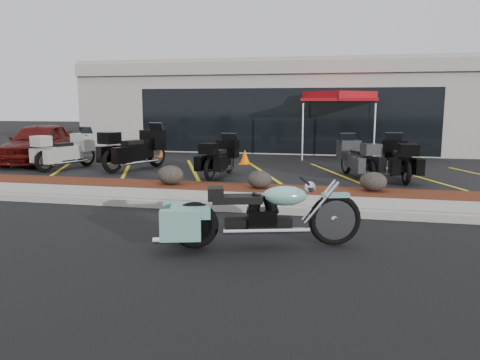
% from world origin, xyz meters
% --- Properties ---
extents(ground, '(90.00, 90.00, 0.00)m').
position_xyz_m(ground, '(0.00, 0.00, 0.00)').
color(ground, black).
rests_on(ground, ground).
extents(curb, '(24.00, 0.25, 0.15)m').
position_xyz_m(curb, '(0.00, 0.90, 0.07)').
color(curb, gray).
rests_on(curb, ground).
extents(sidewalk, '(24.00, 1.20, 0.15)m').
position_xyz_m(sidewalk, '(0.00, 1.60, 0.07)').
color(sidewalk, gray).
rests_on(sidewalk, ground).
extents(mulch_bed, '(24.00, 1.20, 0.16)m').
position_xyz_m(mulch_bed, '(0.00, 2.80, 0.08)').
color(mulch_bed, '#3C160D').
rests_on(mulch_bed, ground).
extents(upper_lot, '(26.00, 9.60, 0.15)m').
position_xyz_m(upper_lot, '(0.00, 8.20, 0.07)').
color(upper_lot, black).
rests_on(upper_lot, ground).
extents(dealership_building, '(18.00, 8.16, 4.00)m').
position_xyz_m(dealership_building, '(0.00, 14.47, 2.01)').
color(dealership_building, '#9D998E').
rests_on(dealership_building, ground).
extents(boulder_left, '(0.68, 0.57, 0.48)m').
position_xyz_m(boulder_left, '(-1.89, 2.82, 0.40)').
color(boulder_left, black).
rests_on(boulder_left, mulch_bed).
extents(boulder_mid, '(0.60, 0.50, 0.43)m').
position_xyz_m(boulder_mid, '(0.42, 2.76, 0.37)').
color(boulder_mid, black).
rests_on(boulder_mid, mulch_bed).
extents(boulder_right, '(0.63, 0.53, 0.45)m').
position_xyz_m(boulder_right, '(3.08, 2.95, 0.38)').
color(boulder_right, black).
rests_on(boulder_right, mulch_bed).
extents(hero_cruiser, '(3.14, 1.57, 1.07)m').
position_xyz_m(hero_cruiser, '(2.27, -1.11, 0.54)').
color(hero_cruiser, '#73B2A9').
rests_on(hero_cruiser, ground).
extents(touring_white, '(1.47, 2.38, 1.30)m').
position_xyz_m(touring_white, '(-5.85, 5.60, 0.80)').
color(touring_white, '#BCBCB8').
rests_on(touring_white, upper_lot).
extents(touring_black_front, '(1.84, 2.65, 1.44)m').
position_xyz_m(touring_black_front, '(-3.55, 5.96, 0.87)').
color(touring_black_front, black).
rests_on(touring_black_front, upper_lot).
extents(touring_black_mid, '(1.02, 2.12, 1.19)m').
position_xyz_m(touring_black_mid, '(-0.91, 5.11, 0.74)').
color(touring_black_mid, black).
rests_on(touring_black_mid, upper_lot).
extents(touring_grey, '(1.51, 2.21, 1.20)m').
position_xyz_m(touring_grey, '(2.48, 5.62, 0.75)').
color(touring_grey, '#2C2C30').
rests_on(touring_grey, upper_lot).
extents(touring_black_rear, '(1.07, 2.21, 1.24)m').
position_xyz_m(touring_black_rear, '(3.75, 5.53, 0.77)').
color(touring_black_rear, black).
rests_on(touring_black_rear, upper_lot).
extents(parked_car, '(2.69, 4.36, 1.39)m').
position_xyz_m(parked_car, '(-7.88, 6.06, 0.84)').
color(parked_car, '#4C0C0A').
rests_on(parked_car, upper_lot).
extents(traffic_cone, '(0.47, 0.47, 0.49)m').
position_xyz_m(traffic_cone, '(-0.88, 7.25, 0.40)').
color(traffic_cone, '#F46008').
rests_on(traffic_cone, upper_lot).
extents(popup_canopy, '(3.52, 3.52, 2.49)m').
position_xyz_m(popup_canopy, '(2.18, 9.97, 2.40)').
color(popup_canopy, silver).
rests_on(popup_canopy, upper_lot).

